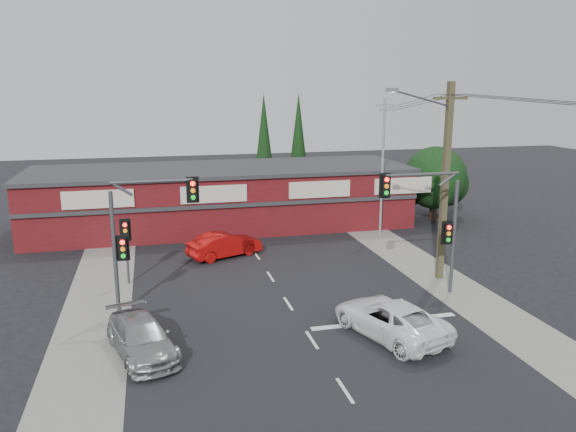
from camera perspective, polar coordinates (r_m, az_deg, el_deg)
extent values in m
plane|color=black|center=(24.82, 0.82, -10.11)|extent=(120.00, 120.00, 0.00)
cube|color=black|center=(29.36, -1.66, -6.37)|extent=(14.00, 70.00, 0.01)
cube|color=gray|center=(28.90, -18.51, -7.38)|extent=(3.00, 70.00, 0.02)
cube|color=gray|center=(32.14, 13.37, -4.99)|extent=(3.00, 70.00, 0.02)
cube|color=silver|center=(24.59, 9.78, -10.50)|extent=(6.50, 0.35, 0.01)
imported|color=white|center=(23.11, 10.34, -10.18)|extent=(3.94, 5.74, 1.46)
imported|color=#989B9D|center=(21.97, -14.66, -11.87)|extent=(3.06, 4.92, 1.33)
imported|color=#B50C0B|center=(33.05, -6.45, -2.92)|extent=(4.62, 3.08, 1.44)
cube|color=silver|center=(19.39, 5.80, -17.21)|extent=(0.12, 1.60, 0.01)
cube|color=silver|center=(22.65, 2.44, -12.46)|extent=(0.12, 1.60, 0.01)
cube|color=silver|center=(26.08, 0.03, -8.90)|extent=(0.12, 1.60, 0.01)
cube|color=silver|center=(29.63, -1.79, -6.17)|extent=(0.12, 1.60, 0.01)
cube|color=silver|center=(33.25, -3.19, -4.02)|extent=(0.12, 1.60, 0.01)
cube|color=silver|center=(36.92, -4.32, -2.30)|extent=(0.12, 1.60, 0.01)
cube|color=silver|center=(40.63, -5.24, -0.89)|extent=(0.12, 1.60, 0.01)
cube|color=silver|center=(44.37, -6.00, 0.28)|extent=(0.12, 1.60, 0.01)
cube|color=silver|center=(48.14, -6.64, 1.27)|extent=(0.12, 1.60, 0.01)
cube|color=silver|center=(51.92, -7.19, 2.12)|extent=(0.12, 1.60, 0.01)
cube|color=silver|center=(55.71, -7.67, 2.85)|extent=(0.12, 1.60, 0.01)
cube|color=#4D0F13|center=(40.13, -6.72, 1.80)|extent=(26.00, 8.00, 4.00)
cube|color=#2D2D30|center=(39.77, -6.80, 4.77)|extent=(26.40, 8.40, 0.25)
cube|color=beige|center=(35.79, -18.73, 1.62)|extent=(4.20, 0.12, 1.10)
cube|color=beige|center=(35.85, -7.53, 2.22)|extent=(4.20, 0.12, 1.10)
cube|color=beige|center=(37.25, 3.24, 2.72)|extent=(4.20, 0.12, 1.10)
cube|color=beige|center=(39.41, 11.62, 3.04)|extent=(4.20, 0.12, 1.10)
cube|color=#2D2D30|center=(36.08, -5.90, 1.04)|extent=(26.00, 0.15, 0.25)
cylinder|color=#2D2116|center=(43.19, 14.53, 0.78)|extent=(0.50, 0.50, 1.80)
sphere|color=black|center=(42.78, 14.71, 3.79)|extent=(4.60, 4.60, 4.60)
sphere|color=black|center=(44.47, 15.75, 3.15)|extent=(3.40, 3.40, 3.40)
sphere|color=black|center=(43.56, 12.26, 2.88)|extent=(2.80, 2.80, 2.80)
cylinder|color=#2D2116|center=(47.81, -2.40, 2.47)|extent=(0.24, 0.24, 2.00)
cone|color=black|center=(47.20, -2.45, 7.85)|extent=(1.80, 1.80, 7.50)
cylinder|color=#2D2116|center=(50.52, 1.04, 3.05)|extent=(0.24, 0.24, 2.00)
cone|color=black|center=(49.93, 1.07, 8.14)|extent=(1.80, 1.80, 7.50)
cylinder|color=#47494C|center=(25.13, -17.19, -3.76)|extent=(0.18, 0.18, 5.50)
cylinder|color=#47494C|center=(24.39, -13.69, 3.45)|extent=(3.40, 0.14, 0.14)
cylinder|color=#47494C|center=(24.47, -16.43, 2.60)|extent=(0.82, 0.14, 0.63)
cube|color=black|center=(24.53, -9.66, 2.62)|extent=(0.32, 0.22, 0.95)
cube|color=black|center=(24.59, -9.67, 2.64)|extent=(0.55, 0.04, 1.15)
cylinder|color=#FF0C07|center=(24.35, -9.66, 3.26)|extent=(0.20, 0.06, 0.20)
cylinder|color=orange|center=(24.40, -9.63, 2.56)|extent=(0.20, 0.06, 0.20)
cylinder|color=#0CE526|center=(24.45, -9.61, 1.87)|extent=(0.20, 0.06, 0.20)
cube|color=black|center=(25.04, -16.43, -3.17)|extent=(0.32, 0.22, 0.95)
cube|color=black|center=(25.11, -16.42, -3.12)|extent=(0.55, 0.04, 1.15)
cylinder|color=#FF0C07|center=(24.84, -16.48, -2.58)|extent=(0.20, 0.06, 0.20)
cylinder|color=orange|center=(24.92, -16.44, -3.25)|extent=(0.20, 0.06, 0.20)
cylinder|color=#0CE526|center=(25.00, -16.39, -3.91)|extent=(0.20, 0.06, 0.20)
cylinder|color=#47494C|center=(27.79, 16.48, -2.12)|extent=(0.18, 0.18, 5.50)
cylinder|color=#47494C|center=(26.30, 13.51, 4.13)|extent=(3.60, 0.14, 0.14)
cylinder|color=#47494C|center=(26.95, 15.87, 3.56)|extent=(0.82, 0.14, 0.63)
cube|color=black|center=(25.60, 9.87, 3.04)|extent=(0.32, 0.22, 0.95)
cube|color=black|center=(25.67, 9.81, 3.07)|extent=(0.55, 0.04, 1.15)
cylinder|color=#FF0C07|center=(25.44, 10.01, 3.66)|extent=(0.20, 0.06, 0.20)
cylinder|color=orange|center=(25.49, 9.99, 2.99)|extent=(0.20, 0.06, 0.20)
cylinder|color=#0CE526|center=(25.54, 9.96, 2.33)|extent=(0.20, 0.06, 0.20)
cube|color=black|center=(27.55, 15.88, -1.67)|extent=(0.32, 0.22, 0.95)
cube|color=black|center=(27.61, 15.81, -1.63)|extent=(0.55, 0.04, 1.15)
cylinder|color=#FF0C07|center=(27.37, 16.06, -1.13)|extent=(0.20, 0.06, 0.20)
cylinder|color=orange|center=(27.44, 16.02, -1.74)|extent=(0.20, 0.06, 0.20)
cylinder|color=#0CE526|center=(27.52, 15.98, -2.34)|extent=(0.20, 0.06, 0.20)
cylinder|color=#47494C|center=(29.30, -16.04, -3.86)|extent=(0.12, 0.12, 3.00)
cube|color=black|center=(28.96, -16.20, -1.40)|extent=(0.32, 0.22, 0.95)
cube|color=black|center=(29.03, -16.20, -1.36)|extent=(0.55, 0.04, 1.15)
cylinder|color=#FF0C07|center=(28.76, -16.25, -0.88)|extent=(0.20, 0.06, 0.20)
cylinder|color=orange|center=(28.83, -16.21, -1.46)|extent=(0.20, 0.06, 0.20)
cylinder|color=#0CE526|center=(28.91, -16.17, -2.03)|extent=(0.20, 0.06, 0.20)
cube|color=#4C452A|center=(29.26, 15.66, 3.19)|extent=(0.30, 0.30, 10.00)
cube|color=#4C452A|center=(28.87, 16.18, 11.43)|extent=(1.80, 0.14, 0.14)
cylinder|color=#47494C|center=(27.98, 13.43, 11.55)|extent=(3.23, 0.39, 0.89)
cube|color=slate|center=(27.15, 10.54, 12.49)|extent=(0.55, 0.25, 0.18)
cylinder|color=silver|center=(27.15, 10.53, 12.28)|extent=(0.28, 0.28, 0.05)
cylinder|color=gray|center=(37.52, 9.57, 4.80)|extent=(0.16, 0.16, 9.00)
cube|color=gray|center=(37.17, 9.81, 11.07)|extent=(1.20, 0.10, 0.10)
cylinder|color=black|center=(32.72, 11.63, 11.10)|extent=(0.73, 9.01, 1.22)
cylinder|color=black|center=(32.98, 12.58, 11.07)|extent=(0.52, 9.00, 1.22)
cylinder|color=black|center=(33.24, 13.52, 11.03)|extent=(0.31, 9.00, 1.22)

